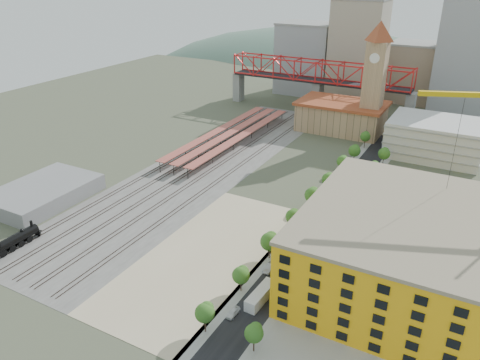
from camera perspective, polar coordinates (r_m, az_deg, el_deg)
The scene contains 31 objects.
ground at distance 143.92m, azimuth 4.07°, elevation -3.41°, with size 400.00×400.00×0.00m, color #474C38.
ballast_strip at distance 173.50m, azimuth -4.29°, elevation 1.69°, with size 36.00×165.00×0.06m, color #605E59.
dirt_lot at distance 121.77m, azimuth -4.03°, elevation -9.11°, with size 28.00×67.00×0.06m, color tan.
street_asphalt at distance 151.69m, azimuth 11.97°, elevation -2.36°, with size 12.00×170.00×0.06m, color black.
sidewalk_west at distance 153.09m, azimuth 10.02°, elevation -1.93°, with size 3.00×170.00×0.04m, color gray.
sidewalk_east at distance 150.49m, azimuth 13.96°, elevation -2.80°, with size 3.00×170.00×0.04m, color gray.
construction_pad at distance 117.60m, azimuth 20.40°, elevation -12.23°, with size 50.00×90.00×0.06m, color gray.
rail_tracks at distance 174.38m, azimuth -4.79°, elevation 1.83°, with size 26.56×160.00×0.18m.
platform_canopies at distance 196.42m, azimuth -1.22°, elevation 5.78°, with size 16.00×80.00×4.12m.
station_hall at distance 214.80m, azimuth 12.25°, elevation 7.64°, with size 38.00×24.00×13.10m.
clock_tower at distance 204.54m, azimuth 16.19°, elevation 12.78°, with size 12.00×12.00×52.00m.
parking_garage at distance 196.24m, azimuth 22.67°, elevation 4.75°, with size 34.00×26.00×14.00m, color silver.
truss_bridge at distance 238.97m, azimuth 9.55°, elevation 12.59°, with size 94.00×9.60×25.60m.
construction_building at distance 112.69m, azimuth 19.60°, elevation -8.05°, with size 44.60×50.60×18.80m.
warehouse at distance 159.77m, azimuth -22.88°, elevation -1.45°, with size 22.00×32.00×5.00m, color gray.
street_trees at distance 143.16m, azimuth 10.75°, elevation -3.98°, with size 15.40×124.40×8.00m.
skyline at distance 265.86m, azimuth 19.23°, elevation 13.67°, with size 133.00×46.00×60.00m.
distant_hills at distance 403.80m, azimuth 25.65°, elevation 0.77°, with size 647.00×264.00×227.00m.
locomotive at distance 135.30m, azimuth -26.75°, elevation -7.23°, with size 2.94×22.67×5.67m.
site_trailer_a at distance 106.34m, azimuth 2.54°, elevation -13.89°, with size 2.67×10.15×2.78m, color silver.
site_trailer_b at distance 118.01m, azimuth 6.00°, elevation -9.62°, with size 2.69×10.23×2.80m, color silver.
site_trailer_c at distance 128.86m, azimuth 8.42°, elevation -6.55°, with size 2.68×10.18×2.79m, color silver.
site_trailer_d at distance 136.45m, azimuth 9.80°, elevation -4.81°, with size 2.46×9.35×2.56m, color silver.
car_0 at distance 103.00m, azimuth -0.85°, elevation -15.87°, with size 1.63×4.04×1.38m, color silver.
car_1 at distance 115.80m, azimuth 3.68°, elevation -10.63°, with size 1.71×4.89×1.61m, color gray.
car_2 at distance 128.60m, azimuth 6.86°, elevation -6.84°, with size 2.59×5.63×1.56m, color black.
car_3 at distance 147.13m, azimuth 10.20°, elevation -2.77°, with size 2.15×5.30×1.54m, color navy.
car_4 at distance 110.59m, azimuth 5.53°, elevation -12.69°, with size 1.70×4.23×1.44m, color white.
car_5 at distance 132.33m, azimuth 10.37°, elevation -6.14°, with size 1.53×4.39×1.45m, color #AEAFB4.
car_6 at distance 154.70m, azimuth 13.56°, elevation -1.71°, with size 2.18×4.73×1.31m, color black.
car_7 at distance 176.68m, azimuth 15.80°, elevation 1.44°, with size 1.84×4.52×1.31m, color navy.
Camera 1 is at (51.86, -115.95, 67.69)m, focal length 35.00 mm.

